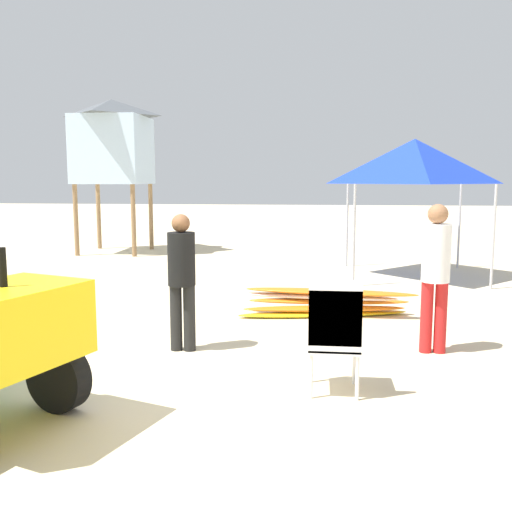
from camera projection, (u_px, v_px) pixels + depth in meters
name	position (u px, v px, depth m)	size (l,w,h in m)	color
ground	(145.00, 399.00, 5.20)	(80.00, 80.00, 0.00)	beige
stacked_plastic_chairs	(335.00, 327.00, 5.21)	(0.48, 0.48, 1.11)	white
surfboard_pile	(325.00, 302.00, 8.34)	(2.64, 0.81, 0.40)	yellow
lifeguard_near_center	(182.00, 273.00, 6.55)	(0.32, 0.32, 1.61)	black
lifeguard_near_right	(436.00, 268.00, 6.46)	(0.32, 0.32, 1.73)	red
popup_canopy	(414.00, 162.00, 11.45)	(2.56, 2.56, 2.82)	#B2B2B7
lifeguard_tower	(113.00, 142.00, 15.25)	(1.98, 1.98, 4.13)	olive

